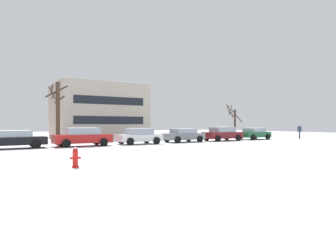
{
  "coord_description": "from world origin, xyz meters",
  "views": [
    {
      "loc": [
        -1.78,
        -14.62,
        1.77
      ],
      "look_at": [
        10.44,
        5.47,
        1.63
      ],
      "focal_mm": 31.11,
      "sensor_mm": 36.0,
      "label": 1
    }
  ],
  "objects_px": {
    "parked_car_red": "(82,137)",
    "parked_car_green": "(254,133)",
    "parked_car_gray": "(183,135)",
    "fire_hydrant": "(75,157)",
    "parked_car_maroon": "(222,134)",
    "pedestrian_crossing": "(300,130)",
    "parked_car_white": "(139,136)",
    "parked_car_black": "(12,139)"
  },
  "relations": [
    {
      "from": "parked_car_red",
      "to": "parked_car_maroon",
      "type": "relative_size",
      "value": 1.01
    },
    {
      "from": "pedestrian_crossing",
      "to": "parked_car_white",
      "type": "bearing_deg",
      "value": 176.4
    },
    {
      "from": "parked_car_black",
      "to": "parked_car_green",
      "type": "xyz_separation_m",
      "value": [
        24.93,
        -0.15,
        0.01
      ]
    },
    {
      "from": "parked_car_red",
      "to": "pedestrian_crossing",
      "type": "bearing_deg",
      "value": -3.18
    },
    {
      "from": "parked_car_black",
      "to": "parked_car_maroon",
      "type": "height_order",
      "value": "parked_car_maroon"
    },
    {
      "from": "parked_car_gray",
      "to": "parked_car_black",
      "type": "bearing_deg",
      "value": 179.58
    },
    {
      "from": "fire_hydrant",
      "to": "parked_car_green",
      "type": "distance_m",
      "value": 26.04
    },
    {
      "from": "fire_hydrant",
      "to": "parked_car_white",
      "type": "xyz_separation_m",
      "value": [
        8.34,
        11.43,
        0.31
      ]
    },
    {
      "from": "fire_hydrant",
      "to": "parked_car_gray",
      "type": "height_order",
      "value": "parked_car_gray"
    },
    {
      "from": "pedestrian_crossing",
      "to": "parked_car_maroon",
      "type": "bearing_deg",
      "value": 172.7
    },
    {
      "from": "parked_car_gray",
      "to": "pedestrian_crossing",
      "type": "xyz_separation_m",
      "value": [
        16.27,
        -1.59,
        0.3
      ]
    },
    {
      "from": "parked_car_gray",
      "to": "parked_car_red",
      "type": "bearing_deg",
      "value": -179.25
    },
    {
      "from": "parked_car_gray",
      "to": "parked_car_green",
      "type": "distance_m",
      "value": 9.97
    },
    {
      "from": "parked_car_white",
      "to": "parked_car_black",
      "type": "bearing_deg",
      "value": 177.92
    },
    {
      "from": "parked_car_maroon",
      "to": "pedestrian_crossing",
      "type": "relative_size",
      "value": 2.6
    },
    {
      "from": "parked_car_gray",
      "to": "fire_hydrant",
      "type": "bearing_deg",
      "value": -138.78
    },
    {
      "from": "parked_car_gray",
      "to": "pedestrian_crossing",
      "type": "bearing_deg",
      "value": -5.58
    },
    {
      "from": "parked_car_black",
      "to": "pedestrian_crossing",
      "type": "height_order",
      "value": "pedestrian_crossing"
    },
    {
      "from": "fire_hydrant",
      "to": "parked_car_maroon",
      "type": "relative_size",
      "value": 0.19
    },
    {
      "from": "parked_car_black",
      "to": "parked_car_gray",
      "type": "relative_size",
      "value": 1.12
    },
    {
      "from": "parked_car_white",
      "to": "parked_car_gray",
      "type": "xyz_separation_m",
      "value": [
        4.99,
        0.25,
        -0.02
      ]
    },
    {
      "from": "parked_car_red",
      "to": "parked_car_gray",
      "type": "xyz_separation_m",
      "value": [
        9.97,
        0.13,
        -0.06
      ]
    },
    {
      "from": "parked_car_red",
      "to": "parked_car_green",
      "type": "bearing_deg",
      "value": 0.25
    },
    {
      "from": "parked_car_maroon",
      "to": "parked_car_white",
      "type": "bearing_deg",
      "value": -179.38
    },
    {
      "from": "pedestrian_crossing",
      "to": "parked_car_green",
      "type": "bearing_deg",
      "value": 166.19
    },
    {
      "from": "fire_hydrant",
      "to": "parked_car_gray",
      "type": "relative_size",
      "value": 0.21
    },
    {
      "from": "parked_car_red",
      "to": "parked_car_maroon",
      "type": "xyz_separation_m",
      "value": [
        14.96,
        -0.01,
        -0.01
      ]
    },
    {
      "from": "parked_car_white",
      "to": "pedestrian_crossing",
      "type": "distance_m",
      "value": 21.3
    },
    {
      "from": "fire_hydrant",
      "to": "parked_car_maroon",
      "type": "xyz_separation_m",
      "value": [
        18.31,
        11.53,
        0.34
      ]
    },
    {
      "from": "parked_car_maroon",
      "to": "parked_car_red",
      "type": "bearing_deg",
      "value": 179.94
    },
    {
      "from": "fire_hydrant",
      "to": "parked_car_black",
      "type": "relative_size",
      "value": 0.18
    },
    {
      "from": "fire_hydrant",
      "to": "parked_car_red",
      "type": "distance_m",
      "value": 12.03
    },
    {
      "from": "parked_car_white",
      "to": "parked_car_green",
      "type": "distance_m",
      "value": 14.96
    },
    {
      "from": "parked_car_black",
      "to": "pedestrian_crossing",
      "type": "distance_m",
      "value": 31.27
    },
    {
      "from": "parked_car_gray",
      "to": "parked_car_maroon",
      "type": "distance_m",
      "value": 4.99
    },
    {
      "from": "fire_hydrant",
      "to": "parked_car_red",
      "type": "xyz_separation_m",
      "value": [
        3.36,
        11.55,
        0.35
      ]
    },
    {
      "from": "parked_car_maroon",
      "to": "pedestrian_crossing",
      "type": "distance_m",
      "value": 11.38
    },
    {
      "from": "parked_car_white",
      "to": "parked_car_maroon",
      "type": "bearing_deg",
      "value": 0.62
    },
    {
      "from": "parked_car_white",
      "to": "pedestrian_crossing",
      "type": "relative_size",
      "value": 2.28
    },
    {
      "from": "pedestrian_crossing",
      "to": "parked_car_red",
      "type": "bearing_deg",
      "value": 176.82
    },
    {
      "from": "parked_car_green",
      "to": "parked_car_black",
      "type": "bearing_deg",
      "value": 179.65
    },
    {
      "from": "parked_car_red",
      "to": "parked_car_gray",
      "type": "relative_size",
      "value": 1.11
    }
  ]
}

